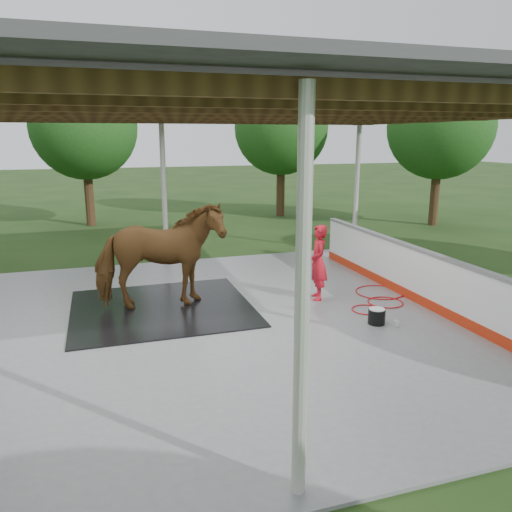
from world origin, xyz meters
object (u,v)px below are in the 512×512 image
object	(u,v)px
dasher_board	(416,276)
horse	(160,256)
handler	(318,262)
wash_bucket	(377,316)

from	to	relation	value
dasher_board	horse	bearing A→B (deg)	168.04
horse	handler	size ratio (longest dim) A/B	1.57
wash_bucket	dasher_board	bearing A→B (deg)	32.91
dasher_board	horse	distance (m)	5.34
dasher_board	horse	xyz separation A→B (m)	(-5.19, 1.10, 0.55)
dasher_board	horse	size ratio (longest dim) A/B	3.18
handler	wash_bucket	bearing A→B (deg)	28.06
wash_bucket	handler	bearing A→B (deg)	104.50
horse	wash_bucket	distance (m)	4.34
dasher_board	handler	bearing A→B (deg)	159.51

